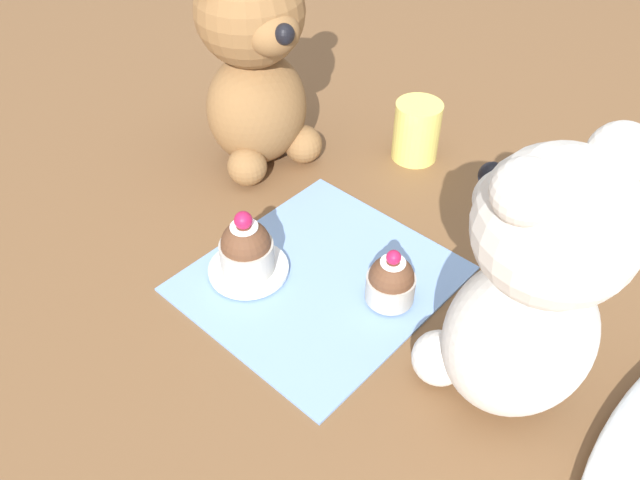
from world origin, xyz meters
The scene contains 8 objects.
ground_plane centered at (0.00, 0.00, 0.00)m, with size 4.00×4.00×0.00m, color brown.
knitted_placemat centered at (0.00, 0.00, 0.00)m, with size 0.25×0.23×0.01m, color #7A9ED1.
teddy_bear_cream centered at (-0.01, 0.20, 0.12)m, with size 0.16×0.15×0.26m.
teddy_bear_tan centered at (-0.11, -0.20, 0.13)m, with size 0.15×0.15×0.26m.
cupcake_near_cream_bear centered at (-0.02, 0.07, 0.03)m, with size 0.05×0.05×0.06m.
saucer_plate centered at (0.04, -0.06, 0.01)m, with size 0.08×0.08×0.01m, color silver.
cupcake_near_tan_bear centered at (0.04, -0.06, 0.04)m, with size 0.06×0.06×0.07m.
juice_glass centered at (-0.25, -0.06, 0.04)m, with size 0.06×0.06×0.08m, color #EADB66.
Camera 1 is at (0.33, 0.30, 0.47)m, focal length 35.00 mm.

